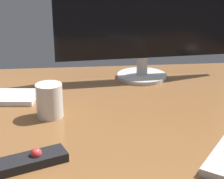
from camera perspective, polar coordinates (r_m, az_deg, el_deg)
desk at (r=104.14cm, az=-2.04°, el=-3.68°), size 140.00×84.00×2.00cm
monitor at (r=125.41cm, az=4.98°, el=11.03°), size 60.86×17.71×39.37cm
media_remote at (r=79.27cm, az=-13.24°, el=-10.94°), size 17.84×11.20×3.65cm
coffee_mug at (r=99.16cm, az=-9.80°, el=-1.72°), size 7.14×7.14×9.32cm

